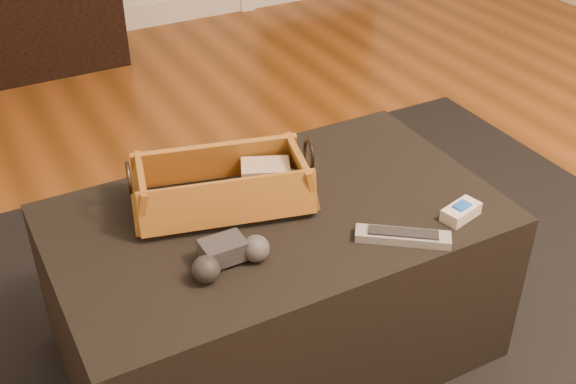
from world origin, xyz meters
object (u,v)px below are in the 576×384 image
tv_remote (215,201)px  game_controller (228,255)px  cream_gadget (461,212)px  wicker_basket (222,187)px  ottoman (277,284)px  silver_remote (403,236)px

tv_remote → game_controller: game_controller is taller
tv_remote → cream_gadget: tv_remote is taller
wicker_basket → ottoman: bearing=-41.9°
tv_remote → ottoman: bearing=-24.3°
cream_gadget → tv_remote: bearing=148.8°
wicker_basket → silver_remote: (0.28, -0.30, -0.04)m
game_controller → tv_remote: bearing=74.1°
wicker_basket → game_controller: bearing=-111.0°
game_controller → cream_gadget: bearing=-9.4°
ottoman → tv_remote: (-0.12, 0.07, 0.24)m
ottoman → silver_remote: silver_remote is taller
wicker_basket → game_controller: wicker_basket is taller
wicker_basket → cream_gadget: bearing=-33.4°
ottoman → cream_gadget: size_ratio=9.92×
tv_remote → cream_gadget: bearing=-23.3°
ottoman → wicker_basket: size_ratio=2.28×
wicker_basket → tv_remote: bearing=-157.0°
ottoman → cream_gadget: cream_gadget is taller
wicker_basket → silver_remote: size_ratio=2.32×
tv_remote → cream_gadget: 0.55m
game_controller → silver_remote: 0.37m
tv_remote → cream_gadget: size_ratio=2.10×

